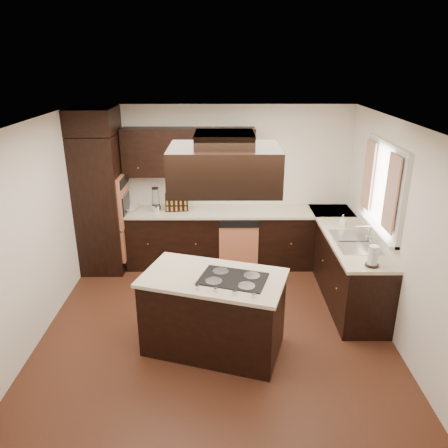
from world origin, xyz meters
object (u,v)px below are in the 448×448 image
at_px(oven_column, 101,204).
at_px(spice_rack, 177,202).
at_px(island, 214,314).
at_px(range_hood, 224,168).

relative_size(oven_column, spice_rack, 6.10).
bearing_deg(island, spice_rack, 122.72).
relative_size(range_hood, spice_rack, 3.02).
height_order(oven_column, spice_rack, oven_column).
height_order(range_hood, spice_rack, range_hood).
xyz_separation_m(range_hood, spice_rack, (-0.73, 2.32, -1.10)).
bearing_deg(oven_column, range_hood, -50.26).
relative_size(oven_column, island, 1.42).
bearing_deg(island, range_hood, -34.92).
bearing_deg(range_hood, oven_column, 129.74).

